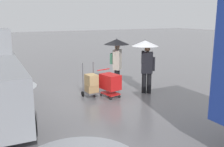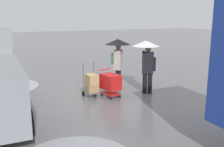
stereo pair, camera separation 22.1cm
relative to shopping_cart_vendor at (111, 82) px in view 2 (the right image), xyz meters
name	(u,v)px [view 2 (the right image)]	position (x,y,z in m)	size (l,w,h in m)	color
ground_plane	(92,95)	(0.56, -0.48, -0.57)	(90.00, 90.00, 0.00)	slate
slush_patch_near_cluster	(5,87)	(3.52, -3.37, -0.56)	(2.88, 2.88, 0.01)	#ADAFB5
shopping_cart_vendor	(111,82)	(0.00, 0.00, 0.00)	(0.69, 0.91, 1.02)	red
hand_dolly_boxes	(92,84)	(0.66, -0.27, -0.04)	(0.53, 0.71, 1.32)	#515156
pedestrian_pink_side	(147,54)	(-1.49, 0.18, 1.02)	(1.04, 1.04, 2.15)	black
pedestrian_black_side	(118,52)	(-0.80, -0.94, 1.00)	(1.04, 1.04, 2.15)	black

